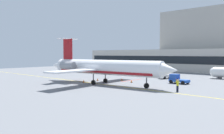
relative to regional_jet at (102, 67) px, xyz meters
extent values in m
cube|color=slate|center=(-4.38, -1.78, -3.35)|extent=(120.00, 120.00, 0.10)
cube|color=yellow|center=(-4.38, -0.28, -3.29)|extent=(108.00, 0.24, 0.01)
cube|color=red|center=(0.42, 9.23, -3.29)|extent=(0.30, 8.00, 0.01)
cube|color=#B7B2A8|center=(-8.95, 45.80, 0.45)|extent=(70.66, 15.15, 7.49)
cube|color=#A8A49A|center=(-0.82, 49.58, 11.09)|extent=(25.86, 10.61, 13.78)
cube|color=black|center=(-8.95, 38.17, 0.67)|extent=(67.83, 0.12, 2.47)
cylinder|color=white|center=(0.58, 0.06, 0.03)|extent=(24.51, 5.53, 2.90)
cube|color=maroon|center=(0.58, 0.06, -0.77)|extent=(22.06, 4.97, 0.52)
cone|color=white|center=(13.69, 1.50, 0.03)|extent=(3.48, 3.17, 2.84)
cone|color=white|center=(-12.81, -1.40, 0.03)|extent=(4.02, 2.86, 2.47)
cube|color=white|center=(-2.18, 6.37, -0.41)|extent=(4.34, 10.54, 0.28)
cube|color=white|center=(-0.75, -6.69, -0.41)|extent=(4.34, 10.54, 0.28)
cylinder|color=gray|center=(-7.41, 1.49, 0.25)|extent=(3.63, 1.96, 1.60)
cylinder|color=gray|center=(-6.91, -3.06, 0.25)|extent=(3.63, 1.96, 1.60)
cube|color=maroon|center=(-9.58, -1.05, 3.72)|extent=(2.62, 0.52, 4.47)
cube|color=white|center=(-9.58, -1.05, 5.95)|extent=(2.52, 4.83, 0.20)
cylinder|color=#3F3F44|center=(9.78, 1.07, -1.91)|extent=(0.20, 0.20, 1.43)
cylinder|color=black|center=(9.78, 1.07, -2.85)|extent=(0.93, 0.45, 0.90)
cylinder|color=#3F3F44|center=(-0.83, 1.81, -1.91)|extent=(0.20, 0.20, 1.43)
cylinder|color=black|center=(-0.83, 1.81, -2.85)|extent=(0.93, 0.45, 0.90)
cylinder|color=#3F3F44|center=(-0.42, -1.94, -1.91)|extent=(0.20, 0.20, 1.43)
cylinder|color=black|center=(-0.42, -1.94, -2.85)|extent=(0.93, 0.45, 0.90)
cube|color=#1E4CB2|center=(10.98, 10.83, -2.70)|extent=(3.99, 2.07, 0.49)
cube|color=#1A4197|center=(9.90, 10.92, -1.96)|extent=(1.67, 1.70, 1.00)
cylinder|color=black|center=(9.56, 10.07, -2.95)|extent=(0.72, 0.34, 0.70)
cylinder|color=black|center=(9.71, 11.81, -2.95)|extent=(0.72, 0.34, 0.70)
cylinder|color=black|center=(12.25, 9.84, -2.95)|extent=(0.72, 0.34, 0.70)
cylinder|color=black|center=(12.40, 11.59, -2.95)|extent=(0.72, 0.34, 0.70)
cube|color=#E5B20C|center=(-23.64, 22.77, -2.61)|extent=(4.25, 3.39, 0.68)
cube|color=#C3970A|center=(-22.66, 22.16, -1.77)|extent=(2.07, 1.95, 1.00)
cylinder|color=black|center=(-22.04, 22.60, -2.95)|extent=(0.74, 0.61, 0.70)
cylinder|color=black|center=(-22.79, 21.41, -2.95)|extent=(0.74, 0.61, 0.70)
cylinder|color=black|center=(-24.49, 24.14, -2.95)|extent=(0.74, 0.61, 0.70)
cylinder|color=black|center=(-25.24, 22.95, -2.95)|extent=(0.74, 0.61, 0.70)
cube|color=silver|center=(4.20, 17.90, -2.62)|extent=(3.00, 4.28, 0.65)
cube|color=#B8B1A9|center=(3.79, 16.87, -1.70)|extent=(1.97, 2.02, 1.19)
cylinder|color=black|center=(4.45, 16.31, -2.95)|extent=(0.52, 0.75, 0.70)
cylinder|color=black|center=(2.91, 16.92, -2.95)|extent=(0.52, 0.75, 0.70)
cylinder|color=black|center=(5.48, 18.88, -2.95)|extent=(0.52, 0.75, 0.70)
cylinder|color=black|center=(3.94, 19.49, -2.95)|extent=(0.52, 0.75, 0.70)
sphere|color=white|center=(12.68, 25.93, -1.74)|extent=(2.36, 2.36, 2.36)
cube|color=#59595B|center=(13.68, 26.18, -3.12)|extent=(0.60, 2.17, 0.35)
cylinder|color=#191E33|center=(15.52, 1.33, -2.82)|extent=(0.18, 0.18, 0.95)
cylinder|color=#191E33|center=(15.42, 1.14, -2.82)|extent=(0.18, 0.18, 0.95)
cylinder|color=yellow|center=(15.47, 1.23, -2.01)|extent=(0.34, 0.34, 0.68)
sphere|color=tan|center=(15.47, 1.23, -1.55)|extent=(0.24, 0.24, 0.24)
cylinder|color=yellow|center=(15.57, 1.43, -1.62)|extent=(0.26, 0.39, 0.50)
cylinder|color=#F2590C|center=(15.57, 1.43, -1.40)|extent=(0.06, 0.06, 0.28)
cylinder|color=yellow|center=(15.37, 1.04, -1.62)|extent=(0.26, 0.39, 0.50)
cylinder|color=#F2590C|center=(15.37, 1.04, -1.40)|extent=(0.06, 0.06, 0.28)
cone|color=orange|center=(2.85, 5.78, -3.02)|extent=(0.36, 0.36, 0.55)
cube|color=black|center=(2.85, 5.78, -3.28)|extent=(0.47, 0.47, 0.04)
cone|color=orange|center=(-0.88, 7.09, -3.02)|extent=(0.36, 0.36, 0.55)
cube|color=black|center=(-0.88, 7.09, -3.28)|extent=(0.47, 0.47, 0.04)
cone|color=orange|center=(-4.37, -1.01, -3.02)|extent=(0.36, 0.36, 0.55)
cube|color=black|center=(-4.37, -1.01, -3.28)|extent=(0.47, 0.47, 0.04)
cone|color=orange|center=(-4.82, 3.45, -3.02)|extent=(0.36, 0.36, 0.55)
cube|color=black|center=(-4.82, 3.45, -3.28)|extent=(0.47, 0.47, 0.04)
camera|label=1|loc=(32.59, -32.61, 2.63)|focal=37.66mm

